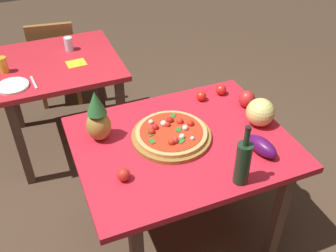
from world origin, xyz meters
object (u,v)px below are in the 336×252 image
object	(u,v)px
display_table	(182,153)
dinner_plate	(13,86)
drinking_glass_juice	(3,65)
knife_utensil	(34,82)
tomato_near_board	(201,96)
pizza_board	(171,136)
drinking_glass_water	(69,44)
napkin_folded	(76,63)
wine_bottle	(243,162)
melon	(260,112)
pineapple_left	(98,118)
bell_pepper	(247,99)
tomato_at_corner	(123,175)
pizza	(171,132)
dining_chair	(55,57)
eggplant	(262,146)
background_table	(58,75)
tomato_by_bottle	(221,90)

from	to	relation	value
display_table	dinner_plate	distance (m)	1.28
drinking_glass_juice	knife_utensil	bearing A→B (deg)	-53.56
tomato_near_board	pizza_board	bearing A→B (deg)	-139.10
drinking_glass_water	napkin_folded	distance (m)	0.25
wine_bottle	knife_utensil	world-z (taller)	wine_bottle
melon	tomato_near_board	size ratio (longest dim) A/B	2.62
display_table	pineapple_left	size ratio (longest dim) A/B	3.85
pineapple_left	knife_utensil	distance (m)	0.82
bell_pepper	tomato_at_corner	bearing A→B (deg)	-159.85
pizza	wine_bottle	distance (m)	0.49
dining_chair	napkin_folded	bearing A→B (deg)	104.97
pizza	knife_utensil	distance (m)	1.12
eggplant	tomato_at_corner	size ratio (longest dim) A/B	2.89
melon	drinking_glass_juice	bearing A→B (deg)	138.13
pizza_board	pineapple_left	bearing A→B (deg)	157.85
bell_pepper	dinner_plate	size ratio (longest dim) A/B	0.52
wine_bottle	eggplant	distance (m)	0.27
wine_bottle	drinking_glass_juice	size ratio (longest dim) A/B	2.94
wine_bottle	dinner_plate	size ratio (longest dim) A/B	1.57
display_table	tomato_at_corner	size ratio (longest dim) A/B	17.35
background_table	tomato_near_board	bearing A→B (deg)	-48.41
eggplant	drinking_glass_water	bearing A→B (deg)	114.26
background_table	pineapple_left	xyz separation A→B (m)	(0.09, -1.02, 0.26)
pizza	display_table	bearing A→B (deg)	-44.71
eggplant	tomato_by_bottle	xyz separation A→B (m)	(0.08, 0.60, -0.01)
tomato_by_bottle	drinking_glass_water	size ratio (longest dim) A/B	0.66
pizza_board	pineapple_left	size ratio (longest dim) A/B	1.46
wine_bottle	drinking_glass_water	distance (m)	1.84
pizza_board	dinner_plate	xyz separation A→B (m)	(-0.79, 0.91, -0.00)
dinner_plate	bell_pepper	bearing A→B (deg)	-30.33
wine_bottle	pizza	bearing A→B (deg)	113.03
drinking_glass_water	dinner_plate	size ratio (longest dim) A/B	0.48
wine_bottle	tomato_at_corner	world-z (taller)	wine_bottle
pizza_board	melon	distance (m)	0.54
display_table	wine_bottle	world-z (taller)	wine_bottle
pineapple_left	drinking_glass_water	xyz separation A→B (m)	(0.05, 1.17, -0.09)
pizza_board	tomato_near_board	xyz separation A→B (m)	(0.33, 0.28, 0.02)
wine_bottle	napkin_folded	xyz separation A→B (m)	(-0.51, 1.52, -0.13)
background_table	wine_bottle	size ratio (longest dim) A/B	2.72
wine_bottle	napkin_folded	distance (m)	1.61
drinking_glass_water	napkin_folded	size ratio (longest dim) A/B	0.75
pizza	napkin_folded	world-z (taller)	pizza
tomato_at_corner	pizza	bearing A→B (deg)	31.83
display_table	tomato_near_board	world-z (taller)	tomato_near_board
background_table	tomato_at_corner	distance (m)	1.40
tomato_near_board	tomato_by_bottle	size ratio (longest dim) A/B	0.92
display_table	background_table	world-z (taller)	same
display_table	dining_chair	xyz separation A→B (m)	(-0.46, 1.88, -0.20)
tomato_near_board	dinner_plate	size ratio (longest dim) A/B	0.29
dining_chair	dinner_plate	xyz separation A→B (m)	(-0.38, -0.92, 0.30)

